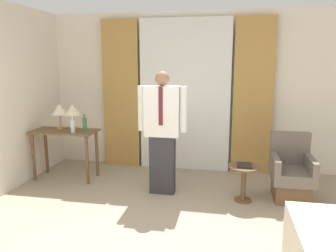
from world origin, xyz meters
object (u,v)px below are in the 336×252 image
(desk, at_px, (65,139))
(book, at_px, (244,165))
(table_lamp_left, at_px, (60,110))
(bottle_near_edge, at_px, (85,125))
(side_table, at_px, (244,177))
(armchair, at_px, (291,175))
(table_lamp_right, at_px, (73,110))
(bottle_by_lamp, at_px, (73,126))
(person, at_px, (162,129))

(desk, height_order, book, desk)
(table_lamp_left, distance_m, bottle_near_edge, 0.54)
(desk, bearing_deg, side_table, -7.99)
(armchair, bearing_deg, table_lamp_right, 175.56)
(bottle_by_lamp, height_order, book, bottle_by_lamp)
(table_lamp_right, xyz_separation_m, person, (1.54, -0.40, -0.16))
(bottle_by_lamp, height_order, person, person)
(desk, bearing_deg, bottle_near_edge, -5.25)
(bottle_near_edge, bearing_deg, book, -8.94)
(bottle_near_edge, height_order, person, person)
(person, bearing_deg, armchair, 4.44)
(table_lamp_right, xyz_separation_m, side_table, (2.68, -0.49, -0.76))
(book, bearing_deg, person, 174.21)
(table_lamp_right, relative_size, book, 1.98)
(table_lamp_left, xyz_separation_m, side_table, (2.90, -0.49, -0.76))
(person, xyz_separation_m, side_table, (1.13, -0.09, -0.60))
(table_lamp_left, distance_m, person, 1.82)
(desk, bearing_deg, armchair, -2.69)
(bottle_near_edge, bearing_deg, armchair, -2.38)
(table_lamp_left, bearing_deg, person, -12.62)
(bottle_by_lamp, xyz_separation_m, person, (1.44, -0.18, 0.04))
(side_table, bearing_deg, person, 175.37)
(person, bearing_deg, book, -5.79)
(side_table, bearing_deg, table_lamp_left, 170.46)
(bottle_by_lamp, distance_m, person, 1.46)
(desk, xyz_separation_m, armchair, (3.44, -0.16, -0.32))
(bottle_by_lamp, distance_m, side_table, 2.65)
(desk, xyz_separation_m, side_table, (2.79, -0.39, -0.31))
(desk, relative_size, bottle_by_lamp, 4.05)
(table_lamp_right, bearing_deg, table_lamp_left, 180.00)
(table_lamp_right, relative_size, bottle_by_lamp, 1.62)
(bottle_near_edge, height_order, book, bottle_near_edge)
(desk, distance_m, book, 2.82)
(table_lamp_left, relative_size, table_lamp_right, 1.00)
(bottle_by_lamp, bearing_deg, book, -6.56)
(bottle_near_edge, bearing_deg, table_lamp_left, 164.91)
(desk, relative_size, table_lamp_left, 2.50)
(bottle_by_lamp, relative_size, armchair, 0.29)
(side_table, bearing_deg, bottle_by_lamp, 173.94)
(book, bearing_deg, side_table, 90.03)
(table_lamp_right, bearing_deg, side_table, -10.33)
(bottle_near_edge, relative_size, side_table, 0.55)
(table_lamp_right, xyz_separation_m, bottle_by_lamp, (0.10, -0.21, -0.21))
(table_lamp_right, height_order, armchair, table_lamp_right)
(bottle_near_edge, xyz_separation_m, side_table, (2.42, -0.36, -0.57))
(table_lamp_left, height_order, side_table, table_lamp_left)
(table_lamp_right, distance_m, bottle_near_edge, 0.35)
(desk, relative_size, table_lamp_right, 2.50)
(table_lamp_right, relative_size, bottle_near_edge, 1.50)
(side_table, height_order, book, book)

